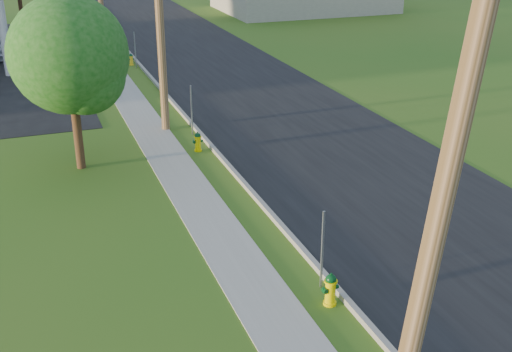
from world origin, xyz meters
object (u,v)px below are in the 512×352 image
(hydrant_near, at_px, (331,289))
(hydrant_far, at_px, (131,59))
(hydrant_mid, at_px, (198,142))
(utility_pole_mid, at_px, (159,5))
(utility_pole_near, at_px, (444,193))
(tree_verge, at_px, (73,60))

(hydrant_near, height_order, hydrant_far, hydrant_near)
(hydrant_near, distance_m, hydrant_mid, 10.65)
(utility_pole_mid, bearing_deg, utility_pole_near, -90.00)
(utility_pole_near, relative_size, hydrant_near, 11.62)
(hydrant_near, bearing_deg, hydrant_far, 90.05)
(hydrant_near, distance_m, hydrant_far, 25.45)
(tree_verge, height_order, hydrant_far, tree_verge)
(hydrant_mid, bearing_deg, hydrant_near, -89.09)
(tree_verge, distance_m, hydrant_far, 16.04)
(utility_pole_mid, relative_size, hydrant_far, 14.37)
(utility_pole_mid, xyz_separation_m, hydrant_near, (0.73, -13.54, -4.55))
(tree_verge, xyz_separation_m, hydrant_far, (4.29, 15.06, -3.46))
(hydrant_mid, bearing_deg, utility_pole_mid, 100.88)
(tree_verge, distance_m, hydrant_mid, 5.39)
(utility_pole_near, distance_m, tree_verge, 15.31)
(utility_pole_mid, height_order, hydrant_far, utility_pole_mid)
(hydrant_mid, bearing_deg, tree_verge, -176.50)
(utility_pole_near, bearing_deg, hydrant_mid, 87.89)
(utility_pole_mid, relative_size, tree_verge, 1.66)
(hydrant_far, bearing_deg, hydrant_mid, -90.57)
(hydrant_mid, bearing_deg, hydrant_far, 89.43)
(utility_pole_mid, relative_size, hydrant_near, 12.01)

